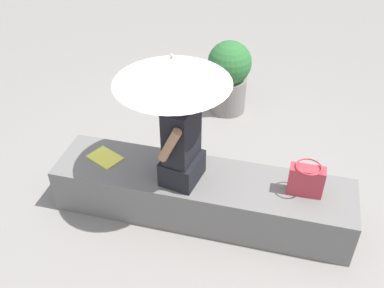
% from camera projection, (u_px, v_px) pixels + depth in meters
% --- Properties ---
extents(ground_plane, '(14.00, 14.00, 0.00)m').
position_uv_depth(ground_plane, '(201.00, 212.00, 3.93)').
color(ground_plane, gray).
extents(stone_bench, '(2.54, 0.58, 0.42)m').
position_uv_depth(stone_bench, '(201.00, 195.00, 3.80)').
color(stone_bench, slate).
rests_on(stone_bench, ground).
extents(person_seated, '(0.33, 0.50, 0.90)m').
position_uv_depth(person_seated, '(182.00, 141.00, 3.42)').
color(person_seated, black).
rests_on(person_seated, stone_bench).
extents(parasol, '(0.89, 0.89, 1.09)m').
position_uv_depth(parasol, '(172.00, 70.00, 3.14)').
color(parasol, '#B7B7BC').
rests_on(parasol, stone_bench).
extents(handbag_black, '(0.27, 0.20, 0.28)m').
position_uv_depth(handbag_black, '(306.00, 180.00, 3.44)').
color(handbag_black, '#B2333D').
rests_on(handbag_black, stone_bench).
extents(magazine, '(0.34, 0.30, 0.01)m').
position_uv_depth(magazine, '(105.00, 157.00, 3.86)').
color(magazine, '#EAE04C').
rests_on(magazine, stone_bench).
extents(planter_near, '(0.50, 0.50, 0.86)m').
position_uv_depth(planter_near, '(229.00, 75.00, 5.00)').
color(planter_near, gray).
rests_on(planter_near, ground).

